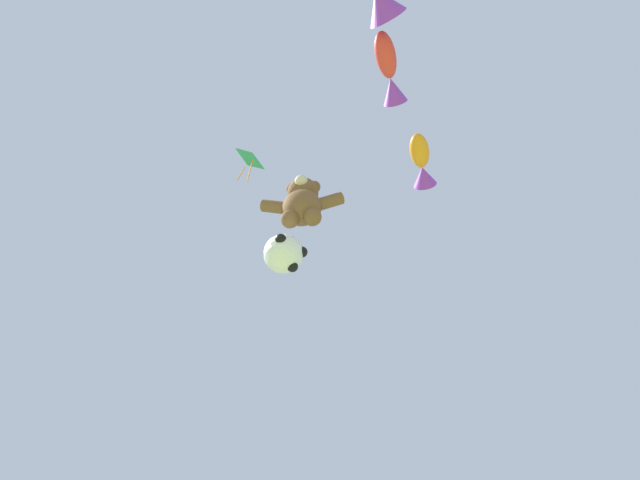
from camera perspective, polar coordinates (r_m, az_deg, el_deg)
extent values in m
ellipsoid|color=brown|center=(11.02, -2.08, 3.72)|extent=(0.87, 0.75, 1.07)
sphere|color=brown|center=(11.73, -1.96, 5.41)|extent=(0.73, 0.73, 0.73)
sphere|color=beige|center=(11.56, -2.16, 6.69)|extent=(0.31, 0.31, 0.31)
sphere|color=brown|center=(12.02, -3.17, 5.84)|extent=(0.30, 0.30, 0.30)
cylinder|color=brown|center=(11.25, -5.27, 3.81)|extent=(0.63, 0.28, 0.50)
sphere|color=brown|center=(10.59, -3.46, 2.39)|extent=(0.40, 0.40, 0.40)
sphere|color=brown|center=(11.98, -0.66, 6.09)|extent=(0.30, 0.30, 0.30)
cylinder|color=brown|center=(11.15, 1.20, 4.45)|extent=(0.63, 0.28, 0.50)
sphere|color=brown|center=(10.55, -0.88, 2.64)|extent=(0.40, 0.40, 0.40)
sphere|color=white|center=(9.84, -4.19, -1.58)|extent=(0.80, 0.80, 0.80)
sphere|color=black|center=(9.80, -2.07, -1.39)|extent=(0.22, 0.22, 0.22)
sphere|color=black|center=(10.20, -4.34, -2.05)|extent=(0.22, 0.22, 0.22)
sphere|color=black|center=(9.61, -4.52, 0.07)|extent=(0.22, 0.22, 0.22)
sphere|color=black|center=(9.63, -3.17, -3.04)|extent=(0.22, 0.22, 0.22)
ellipsoid|color=orange|center=(13.76, 11.30, 9.97)|extent=(0.64, 1.03, 0.43)
cone|color=purple|center=(14.05, 11.77, 7.16)|extent=(0.71, 0.62, 0.64)
sphere|color=black|center=(13.76, 11.02, 11.31)|extent=(0.11, 0.11, 0.11)
ellipsoid|color=red|center=(13.42, 7.50, 20.22)|extent=(0.70, 1.24, 0.43)
cone|color=purple|center=(13.61, 8.35, 16.54)|extent=(0.74, 0.75, 0.64)
sphere|color=black|center=(13.46, 7.07, 21.84)|extent=(0.11, 0.11, 0.11)
cone|color=purple|center=(12.96, 7.07, 25.22)|extent=(1.15, 1.02, 0.94)
cube|color=green|center=(14.98, -7.99, 9.17)|extent=(0.75, 0.75, 1.04)
cylinder|color=orange|center=(14.09, -8.99, 7.54)|extent=(0.03, 0.18, 1.33)
cylinder|color=orange|center=(14.00, -7.98, 7.89)|extent=(0.03, 0.12, 1.37)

